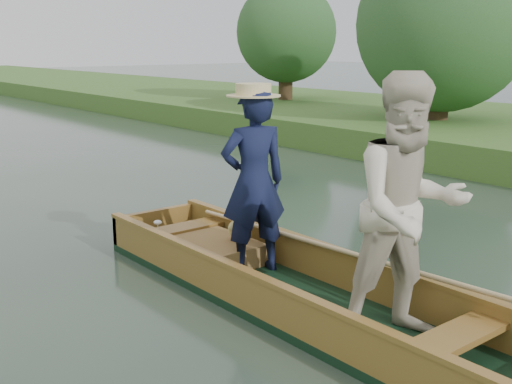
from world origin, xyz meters
TOP-DOWN VIEW (x-y plane):
  - ground at (0.00, 0.00)m, footprint 120.00×120.00m
  - punt at (0.09, -0.31)m, footprint 1.29×5.00m

SIDE VIEW (x-z plane):
  - ground at x=0.00m, z-range 0.00..0.00m
  - punt at x=0.09m, z-range -0.27..1.84m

